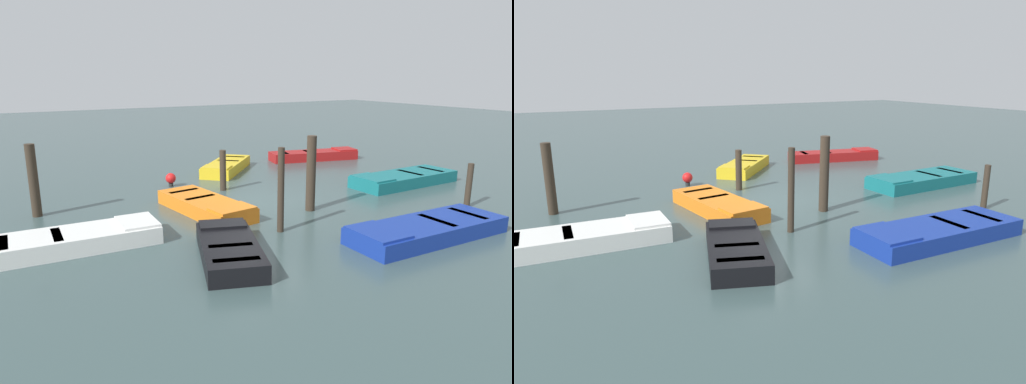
# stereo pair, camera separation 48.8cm
# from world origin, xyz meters

# --- Properties ---
(ground_plane) EXTENTS (80.00, 80.00, 0.00)m
(ground_plane) POSITION_xyz_m (0.00, 0.00, 0.00)
(ground_plane) COLOR #384C4C
(rowboat_yellow) EXTENTS (3.14, 3.23, 0.46)m
(rowboat_yellow) POSITION_xyz_m (1.35, 4.65, 0.22)
(rowboat_yellow) COLOR gold
(rowboat_yellow) RESTS_ON ground_plane
(rowboat_orange) EXTENTS (1.68, 3.58, 0.46)m
(rowboat_orange) POSITION_xyz_m (-1.74, -0.13, 0.22)
(rowboat_orange) COLOR orange
(rowboat_orange) RESTS_ON ground_plane
(rowboat_white) EXTENTS (3.92, 1.45, 0.46)m
(rowboat_white) POSITION_xyz_m (-5.52, -1.19, 0.22)
(rowboat_white) COLOR silver
(rowboat_white) RESTS_ON ground_plane
(rowboat_blue) EXTENTS (4.20, 1.49, 0.46)m
(rowboat_blue) POSITION_xyz_m (1.97, -4.77, 0.22)
(rowboat_blue) COLOR navy
(rowboat_blue) RESTS_ON ground_plane
(rowboat_teal) EXTENTS (4.11, 1.55, 0.46)m
(rowboat_teal) POSITION_xyz_m (5.77, -0.56, 0.22)
(rowboat_teal) COLOR #14666B
(rowboat_teal) RESTS_ON ground_plane
(rowboat_black) EXTENTS (2.07, 3.09, 0.46)m
(rowboat_black) POSITION_xyz_m (-2.73, -3.50, 0.22)
(rowboat_black) COLOR black
(rowboat_black) RESTS_ON ground_plane
(rowboat_red) EXTENTS (4.13, 1.96, 0.46)m
(rowboat_red) POSITION_xyz_m (5.99, 4.94, 0.22)
(rowboat_red) COLOR maroon
(rowboat_red) RESTS_ON ground_plane
(mooring_piling_mid_left) EXTENTS (0.26, 0.26, 2.03)m
(mooring_piling_mid_left) POSITION_xyz_m (-5.94, 1.94, 1.01)
(mooring_piling_mid_left) COLOR #33281E
(mooring_piling_mid_left) RESTS_ON ground_plane
(mooring_piling_near_left) EXTENTS (0.17, 0.17, 1.32)m
(mooring_piling_near_left) POSITION_xyz_m (5.18, -3.56, 0.66)
(mooring_piling_near_left) COLOR #33281E
(mooring_piling_near_left) RESTS_ON ground_plane
(mooring_piling_far_right) EXTENTS (0.21, 0.21, 1.37)m
(mooring_piling_far_right) POSITION_xyz_m (-0.14, 1.96, 0.69)
(mooring_piling_far_right) COLOR #33281E
(mooring_piling_far_right) RESTS_ON ground_plane
(mooring_piling_center) EXTENTS (0.17, 0.17, 2.14)m
(mooring_piling_center) POSITION_xyz_m (-0.81, -2.58, 1.07)
(mooring_piling_center) COLOR #33281E
(mooring_piling_center) RESTS_ON ground_plane
(mooring_piling_mid_right) EXTENTS (0.27, 0.27, 2.17)m
(mooring_piling_mid_right) POSITION_xyz_m (0.97, -1.45, 1.09)
(mooring_piling_mid_right) COLOR #33281E
(mooring_piling_mid_right) RESTS_ON ground_plane
(marker_buoy) EXTENTS (0.36, 0.36, 0.48)m
(marker_buoy) POSITION_xyz_m (-1.49, 3.35, 0.29)
(marker_buoy) COLOR #262626
(marker_buoy) RESTS_ON ground_plane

